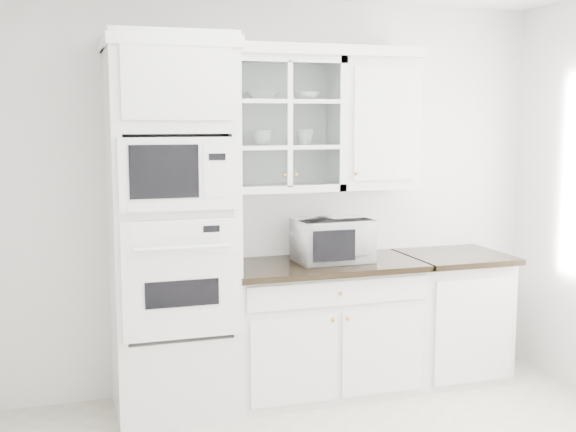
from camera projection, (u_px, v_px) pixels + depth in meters
name	position (u px, v px, depth m)	size (l,w,h in m)	color
room_shell	(342.00, 139.00, 3.76)	(4.00, 3.50, 2.70)	white
oven_column	(172.00, 228.00, 4.55)	(0.76, 0.68, 2.40)	silver
base_cabinet_run	(323.00, 326.00, 4.98)	(1.32, 0.67, 0.92)	silver
extra_base_cabinet	(451.00, 315.00, 5.28)	(0.72, 0.67, 0.92)	silver
upper_cabinet_glass	(282.00, 124.00, 4.85)	(0.80, 0.33, 0.90)	silver
upper_cabinet_solid	(374.00, 124.00, 5.05)	(0.55, 0.33, 0.90)	silver
crown_molding	(268.00, 50.00, 4.73)	(2.14, 0.38, 0.07)	white
countertop_microwave	(332.00, 240.00, 4.92)	(0.50, 0.42, 0.29)	white
bowl_a	(262.00, 96.00, 4.79)	(0.22, 0.22, 0.05)	white
bowl_b	(307.00, 96.00, 4.86)	(0.18, 0.18, 0.06)	white
cup_a	(263.00, 138.00, 4.83)	(0.13, 0.13, 0.10)	white
cup_b	(305.00, 137.00, 4.91)	(0.11, 0.11, 0.11)	white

